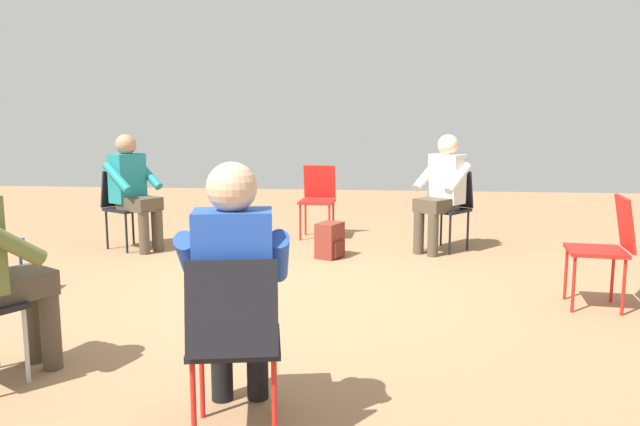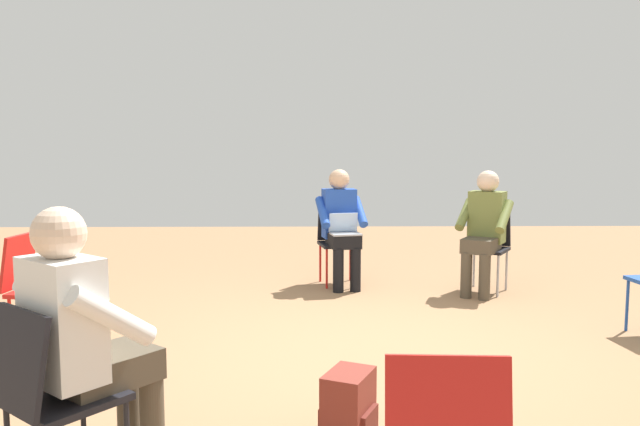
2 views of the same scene
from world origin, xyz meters
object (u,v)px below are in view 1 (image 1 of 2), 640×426
object	(u,v)px
chair_north	(234,335)
chair_west	(607,243)
person_in_teal	(133,186)
chair_southwest	(450,204)
backpack_near_laptop_user	(330,242)
chair_south	(318,196)
chair_southeast	(124,203)
person_in_white	(442,187)
person_with_laptop	(235,281)

from	to	relation	value
chair_north	chair_west	bearing A→B (deg)	33.19
chair_north	person_in_teal	world-z (taller)	person_in_teal
chair_southwest	person_in_teal	bearing A→B (deg)	45.67
chair_north	chair_southwest	bearing A→B (deg)	61.57
backpack_near_laptop_user	chair_south	bearing A→B (deg)	-77.98
person_in_teal	backpack_near_laptop_user	xyz separation A→B (m)	(-2.12, 0.18, -0.54)
chair_north	chair_south	bearing A→B (deg)	80.96
chair_southwest	chair_south	world-z (taller)	same
person_in_teal	chair_west	bearing A→B (deg)	99.66
chair_southeast	chair_west	distance (m)	4.78
chair_southwest	backpack_near_laptop_user	bearing A→B (deg)	62.97
chair_southwest	chair_south	distance (m)	1.58
chair_southwest	chair_north	bearing A→B (deg)	111.58
chair_north	person_in_white	distance (m)	4.28
chair_southwest	person_in_white	bearing A→B (deg)	90.00
chair_north	backpack_near_laptop_user	size ratio (longest dim) A/B	2.36
chair_north	chair_southeast	size ratio (longest dim) A/B	1.00
chair_southwest	person_in_teal	size ratio (longest dim) A/B	0.69
chair_south	person_in_teal	distance (m)	2.11
chair_north	person_in_teal	size ratio (longest dim) A/B	0.69
person_with_laptop	chair_southwest	bearing A→B (deg)	60.49
chair_south	backpack_near_laptop_user	distance (m)	1.16
chair_north	chair_south	distance (m)	4.76
chair_southeast	chair_west	xyz separation A→B (m)	(-4.45, 1.73, 0.00)
chair_southwest	person_in_white	size ratio (longest dim) A/B	0.69
chair_southwest	backpack_near_laptop_user	size ratio (longest dim) A/B	2.36
chair_north	person_in_teal	bearing A→B (deg)	107.09
person_in_white	backpack_near_laptop_user	distance (m)	1.33
chair_southeast	chair_north	bearing A→B (deg)	59.39
person_with_laptop	person_in_white	world-z (taller)	same
person_in_teal	chair_southwest	bearing A→B (deg)	126.84
person_in_white	backpack_near_laptop_user	size ratio (longest dim) A/B	3.44
person_with_laptop	chair_southeast	bearing A→B (deg)	108.91
chair_southwest	chair_southeast	xyz separation A→B (m)	(3.52, 0.28, 0.00)
chair_south	person_in_white	xyz separation A→B (m)	(-1.38, 0.67, 0.20)
person_with_laptop	person_in_teal	distance (m)	4.18
person_in_teal	person_in_white	size ratio (longest dim) A/B	1.00
person_with_laptop	person_in_teal	xyz separation A→B (m)	(1.99, -3.68, 0.00)
chair_southeast	chair_south	world-z (taller)	same
chair_south	person_in_teal	xyz separation A→B (m)	(1.89, 0.91, 0.20)
chair_north	person_in_teal	distance (m)	4.35
person_with_laptop	person_in_teal	bearing A→B (deg)	107.77
person_in_teal	backpack_near_laptop_user	world-z (taller)	person_in_teal
chair_north	person_in_white	xyz separation A→B (m)	(-1.25, -4.09, 0.20)
chair_southeast	chair_southwest	bearing A→B (deg)	125.22
person_in_teal	backpack_near_laptop_user	bearing A→B (deg)	115.82
chair_south	chair_north	bearing A→B (deg)	94.79
chair_west	chair_south	world-z (taller)	same
chair_north	person_with_laptop	bearing A→B (deg)	90.00
chair_north	backpack_near_laptop_user	distance (m)	3.69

